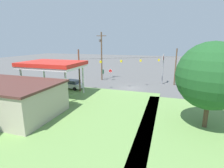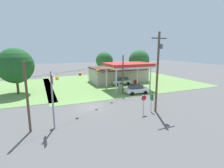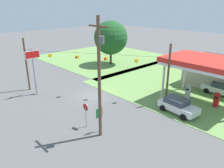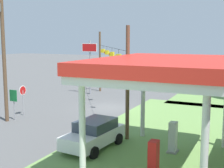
{
  "view_description": "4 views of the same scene",
  "coord_description": "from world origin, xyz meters",
  "px_view_note": "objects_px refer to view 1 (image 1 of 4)",
  "views": [
    {
      "loc": [
        -6.36,
        30.79,
        8.34
      ],
      "look_at": [
        2.39,
        3.71,
        1.44
      ],
      "focal_mm": 28.0,
      "sensor_mm": 36.0,
      "label": 1
    },
    {
      "loc": [
        -6.56,
        -23.41,
        8.34
      ],
      "look_at": [
        4.11,
        1.58,
        2.77
      ],
      "focal_mm": 28.0,
      "sensor_mm": 36.0,
      "label": 2
    },
    {
      "loc": [
        20.78,
        -15.94,
        11.05
      ],
      "look_at": [
        2.83,
        0.8,
        2.18
      ],
      "focal_mm": 35.0,
      "sensor_mm": 36.0,
      "label": 3
    },
    {
      "loc": [
        25.36,
        12.29,
        6.35
      ],
      "look_at": [
        3.12,
        1.74,
        2.74
      ],
      "focal_mm": 50.0,
      "sensor_mm": 36.0,
      "label": 4
    }
  ],
  "objects_px": {
    "car_at_pumps_front": "(72,84)",
    "utility_pole_main": "(101,54)",
    "stop_sign_overhead": "(163,63)",
    "stop_sign_roadside": "(110,72)",
    "fuel_pump_far": "(45,89)",
    "tree_west_verge": "(211,76)",
    "gas_station_store": "(2,98)",
    "fuel_pump_near": "(64,91)",
    "route_sign": "(103,73)",
    "car_at_pumps_rear": "(31,98)",
    "gas_station_canopy": "(53,65)"
  },
  "relations": [
    {
      "from": "route_sign",
      "to": "fuel_pump_far",
      "type": "bearing_deg",
      "value": 68.43
    },
    {
      "from": "gas_station_store",
      "to": "car_at_pumps_rear",
      "type": "height_order",
      "value": "gas_station_store"
    },
    {
      "from": "car_at_pumps_front",
      "to": "tree_west_verge",
      "type": "distance_m",
      "value": 22.54
    },
    {
      "from": "fuel_pump_near",
      "to": "stop_sign_overhead",
      "type": "distance_m",
      "value": 19.68
    },
    {
      "from": "gas_station_canopy",
      "to": "tree_west_verge",
      "type": "height_order",
      "value": "tree_west_verge"
    },
    {
      "from": "utility_pole_main",
      "to": "fuel_pump_near",
      "type": "bearing_deg",
      "value": 85.23
    },
    {
      "from": "fuel_pump_far",
      "to": "fuel_pump_near",
      "type": "bearing_deg",
      "value": 180.0
    },
    {
      "from": "stop_sign_overhead",
      "to": "tree_west_verge",
      "type": "bearing_deg",
      "value": 105.47
    },
    {
      "from": "fuel_pump_near",
      "to": "stop_sign_overhead",
      "type": "relative_size",
      "value": 0.29
    },
    {
      "from": "gas_station_store",
      "to": "car_at_pumps_front",
      "type": "xyz_separation_m",
      "value": [
        -2.0,
        -12.27,
        -1.05
      ]
    },
    {
      "from": "gas_station_store",
      "to": "fuel_pump_far",
      "type": "bearing_deg",
      "value": -87.99
    },
    {
      "from": "car_at_pumps_front",
      "to": "car_at_pumps_rear",
      "type": "xyz_separation_m",
      "value": [
        1.13,
        8.69,
        0.01
      ]
    },
    {
      "from": "gas_station_store",
      "to": "tree_west_verge",
      "type": "height_order",
      "value": "tree_west_verge"
    },
    {
      "from": "fuel_pump_near",
      "to": "stop_sign_roadside",
      "type": "relative_size",
      "value": 0.71
    },
    {
      "from": "gas_station_store",
      "to": "fuel_pump_far",
      "type": "xyz_separation_m",
      "value": [
        0.28,
        -7.93,
        -1.08
      ]
    },
    {
      "from": "utility_pole_main",
      "to": "car_at_pumps_front",
      "type": "bearing_deg",
      "value": 75.38
    },
    {
      "from": "fuel_pump_far",
      "to": "utility_pole_main",
      "type": "distance_m",
      "value": 14.92
    },
    {
      "from": "fuel_pump_near",
      "to": "car_at_pumps_front",
      "type": "xyz_separation_m",
      "value": [
        1.23,
        -4.34,
        0.03
      ]
    },
    {
      "from": "gas_station_canopy",
      "to": "utility_pole_main",
      "type": "bearing_deg",
      "value": -102.15
    },
    {
      "from": "fuel_pump_far",
      "to": "tree_west_verge",
      "type": "bearing_deg",
      "value": 168.76
    },
    {
      "from": "fuel_pump_far",
      "to": "stop_sign_roadside",
      "type": "relative_size",
      "value": 0.71
    },
    {
      "from": "utility_pole_main",
      "to": "tree_west_verge",
      "type": "relative_size",
      "value": 1.23
    },
    {
      "from": "gas_station_store",
      "to": "stop_sign_roadside",
      "type": "bearing_deg",
      "value": -106.63
    },
    {
      "from": "car_at_pumps_front",
      "to": "route_sign",
      "type": "relative_size",
      "value": 1.84
    },
    {
      "from": "car_at_pumps_front",
      "to": "route_sign",
      "type": "height_order",
      "value": "route_sign"
    },
    {
      "from": "fuel_pump_far",
      "to": "stop_sign_overhead",
      "type": "bearing_deg",
      "value": -143.12
    },
    {
      "from": "gas_station_store",
      "to": "stop_sign_overhead",
      "type": "height_order",
      "value": "stop_sign_overhead"
    },
    {
      "from": "stop_sign_roadside",
      "to": "utility_pole_main",
      "type": "xyz_separation_m",
      "value": [
        2.03,
        0.09,
        3.97
      ]
    },
    {
      "from": "stop_sign_overhead",
      "to": "stop_sign_roadside",
      "type": "bearing_deg",
      "value": -0.77
    },
    {
      "from": "fuel_pump_near",
      "to": "car_at_pumps_rear",
      "type": "distance_m",
      "value": 4.95
    },
    {
      "from": "fuel_pump_near",
      "to": "stop_sign_roadside",
      "type": "height_order",
      "value": "stop_sign_roadside"
    },
    {
      "from": "car_at_pumps_front",
      "to": "tree_west_verge",
      "type": "relative_size",
      "value": 0.52
    },
    {
      "from": "car_at_pumps_front",
      "to": "utility_pole_main",
      "type": "height_order",
      "value": "utility_pole_main"
    },
    {
      "from": "car_at_pumps_rear",
      "to": "route_sign",
      "type": "distance_m",
      "value": 17.83
    },
    {
      "from": "stop_sign_roadside",
      "to": "utility_pole_main",
      "type": "distance_m",
      "value": 4.46
    },
    {
      "from": "fuel_pump_far",
      "to": "car_at_pumps_rear",
      "type": "relative_size",
      "value": 0.38
    },
    {
      "from": "car_at_pumps_rear",
      "to": "stop_sign_overhead",
      "type": "distance_m",
      "value": 24.36
    },
    {
      "from": "gas_station_store",
      "to": "car_at_pumps_rear",
      "type": "distance_m",
      "value": 3.83
    },
    {
      "from": "car_at_pumps_rear",
      "to": "stop_sign_roadside",
      "type": "distance_m",
      "value": 18.6
    },
    {
      "from": "fuel_pump_near",
      "to": "stop_sign_overhead",
      "type": "height_order",
      "value": "stop_sign_overhead"
    },
    {
      "from": "gas_station_store",
      "to": "stop_sign_roadside",
      "type": "distance_m",
      "value": 22.26
    },
    {
      "from": "utility_pole_main",
      "to": "tree_west_verge",
      "type": "height_order",
      "value": "utility_pole_main"
    },
    {
      "from": "fuel_pump_near",
      "to": "utility_pole_main",
      "type": "bearing_deg",
      "value": -94.77
    },
    {
      "from": "car_at_pumps_front",
      "to": "gas_station_store",
      "type": "bearing_deg",
      "value": 86.03
    },
    {
      "from": "car_at_pumps_front",
      "to": "utility_pole_main",
      "type": "xyz_separation_m",
      "value": [
        -2.34,
        -8.96,
        4.91
      ]
    },
    {
      "from": "stop_sign_roadside",
      "to": "route_sign",
      "type": "relative_size",
      "value": 1.04
    },
    {
      "from": "gas_station_canopy",
      "to": "fuel_pump_far",
      "type": "distance_m",
      "value": 4.39
    },
    {
      "from": "fuel_pump_far",
      "to": "utility_pole_main",
      "type": "relative_size",
      "value": 0.17
    },
    {
      "from": "stop_sign_roadside",
      "to": "utility_pole_main",
      "type": "height_order",
      "value": "utility_pole_main"
    },
    {
      "from": "car_at_pumps_rear",
      "to": "utility_pole_main",
      "type": "distance_m",
      "value": 18.65
    }
  ]
}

